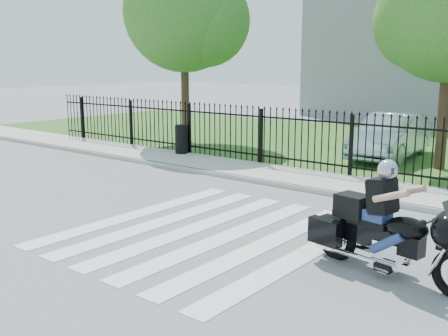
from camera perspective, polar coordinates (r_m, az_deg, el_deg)
The scene contains 10 objects.
ground at distance 10.02m, azimuth -1.54°, elevation -7.05°, with size 120.00×120.00×0.00m, color slate.
crosswalk at distance 10.02m, azimuth -1.54°, elevation -7.01°, with size 5.00×5.50×0.01m, color silver, non-canonical shape.
sidewalk at distance 14.05m, azimuth 11.75°, elevation -1.65°, with size 40.00×2.00×0.12m, color #ADAAA3.
curb at distance 13.19m, azimuth 9.76°, elevation -2.42°, with size 40.00×0.12×0.12m, color #ADAAA3.
grass_strip at distance 20.45m, azimuth 20.74°, elevation 1.73°, with size 40.00×12.00×0.02m, color #2D591E.
iron_fence at distance 14.78m, azimuth 13.65°, elevation 2.23°, with size 26.00×0.04×1.80m.
tree_left at distance 21.61m, azimuth -4.38°, elevation 16.64°, with size 4.80×4.80×7.58m.
motorcycle_rider at distance 8.27m, azimuth 17.35°, elevation -6.21°, with size 2.71×1.21×1.81m.
parked_car at distance 18.42m, azimuth 17.71°, elevation 3.31°, with size 1.57×4.49×1.48m, color #A1BACB.
litter_bin at distance 18.01m, azimuth -4.66°, elevation 3.15°, with size 0.43×0.43×0.98m, color black.
Camera 1 is at (6.16, -7.25, 3.16)m, focal length 42.00 mm.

